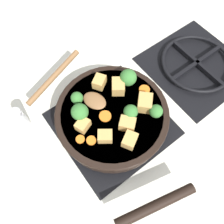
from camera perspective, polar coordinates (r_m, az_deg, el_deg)
The scene contains 22 objects.
ground_plane at distance 0.66m, azimuth 0.00°, elevation -3.14°, with size 2.40×2.40×0.00m, color silver.
front_burner_grate at distance 0.65m, azimuth 0.00°, elevation -2.73°, with size 0.31×0.31×0.03m.
rear_burner_grate at distance 0.81m, azimuth 21.13°, elevation 11.61°, with size 0.31×0.31×0.03m.
skillet_pan at distance 0.61m, azimuth 0.11°, elevation -1.25°, with size 0.44×0.32×0.06m.
wooden_spoon at distance 0.63m, azimuth -10.48°, elevation 6.44°, with size 0.22×0.21×0.02m.
tofu_cube_center_large at distance 0.61m, azimuth 1.62°, elevation 6.67°, with size 0.04×0.03×0.03m, color tan.
tofu_cube_near_handle at distance 0.58m, azimuth 8.52°, elevation 2.38°, with size 0.05×0.04×0.04m, color tan.
tofu_cube_east_chunk at distance 0.54m, azimuth -1.82°, elevation -6.39°, with size 0.04×0.03×0.03m, color tan.
tofu_cube_west_chunk at distance 0.62m, azimuth -3.32°, elevation 7.83°, with size 0.04×0.03×0.03m, color tan.
tofu_cube_back_piece at distance 0.54m, azimuth 4.67°, elevation -7.34°, with size 0.04×0.03×0.03m, color tan.
tofu_cube_front_piece at distance 0.56m, azimuth 4.01°, elevation -3.15°, with size 0.04×0.03×0.03m, color tan.
tofu_cube_mid_small at distance 0.56m, azimuth -7.64°, elevation -3.36°, with size 0.04×0.03×0.03m, color tan.
broccoli_floret_near_spoon at distance 0.56m, azimuth 4.90°, elevation 0.05°, with size 0.04×0.04×0.04m.
broccoli_floret_center_top at distance 0.57m, azimuth 11.41°, elevation 0.18°, with size 0.04×0.04×0.04m.
broccoli_floret_east_rim at distance 0.59m, azimuth -9.13°, elevation 3.61°, with size 0.03×0.03×0.04m.
broccoli_floret_west_rim at distance 0.56m, azimuth -8.41°, elevation 0.00°, with size 0.05×0.05×0.05m.
broccoli_floret_north_edge at distance 0.61m, azimuth 4.24°, elevation 8.95°, with size 0.05×0.05×0.05m.
carrot_slice_orange_thin at distance 0.62m, azimuth 8.41°, elevation 5.83°, with size 0.03×0.03×0.01m, color orange.
carrot_slice_near_center at distance 0.58m, azimuth -1.62°, elevation -1.33°, with size 0.03×0.03×0.01m, color orange.
carrot_slice_edge_slice at distance 0.56m, azimuth -5.44°, elevation -7.41°, with size 0.02×0.02×0.01m, color orange.
carrot_slice_under_broccoli at distance 0.56m, azimuth -8.30°, elevation -7.05°, with size 0.02×0.02×0.01m, color orange.
salt_shaker at distance 0.67m, azimuth -22.82°, elevation -1.78°, with size 0.04×0.04×0.09m.
Camera 1 is at (0.20, -0.15, 0.61)m, focal length 35.00 mm.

